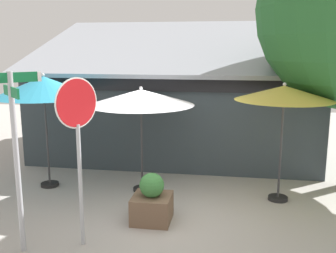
{
  "coord_description": "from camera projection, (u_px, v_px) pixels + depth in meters",
  "views": [
    {
      "loc": [
        1.32,
        -7.6,
        3.42
      ],
      "look_at": [
        -0.12,
        1.2,
        1.6
      ],
      "focal_mm": 41.59,
      "sensor_mm": 36.0,
      "label": 1
    }
  ],
  "objects": [
    {
      "name": "street_sign_post",
      "position": [
        16.0,
        145.0,
        6.3
      ],
      "size": [
        0.67,
        0.67,
        3.05
      ],
      "color": "#A8AAB2",
      "rests_on": "ground"
    },
    {
      "name": "cafe_building",
      "position": [
        178.0,
        105.0,
        12.84
      ],
      "size": [
        8.9,
        5.48,
        4.38
      ],
      "color": "#333D42",
      "rests_on": "ground"
    },
    {
      "name": "patio_umbrella_mustard_right",
      "position": [
        284.0,
        94.0,
        8.4
      ],
      "size": [
        2.13,
        2.13,
        2.68
      ],
      "color": "black",
      "rests_on": "ground"
    },
    {
      "name": "patio_umbrella_ivory_center",
      "position": [
        141.0,
        98.0,
        9.0
      ],
      "size": [
        2.49,
        2.49,
        2.54
      ],
      "color": "black",
      "rests_on": "ground"
    },
    {
      "name": "stop_sign",
      "position": [
        78.0,
        129.0,
        6.48
      ],
      "size": [
        0.43,
        0.74,
        2.95
      ],
      "color": "#A8AAB2",
      "rests_on": "ground"
    },
    {
      "name": "sidewalk_planter",
      "position": [
        152.0,
        202.0,
        7.73
      ],
      "size": [
        0.76,
        0.76,
        1.0
      ],
      "color": "brown",
      "rests_on": "ground"
    },
    {
      "name": "patio_umbrella_teal_left",
      "position": [
        44.0,
        87.0,
        9.28
      ],
      "size": [
        2.36,
        2.36,
        2.82
      ],
      "color": "black",
      "rests_on": "ground"
    },
    {
      "name": "ground_plane",
      "position": [
        165.0,
        214.0,
        8.25
      ],
      "size": [
        28.0,
        28.0,
        0.1
      ],
      "primitive_type": "cube",
      "color": "#ADA8A0"
    }
  ]
}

